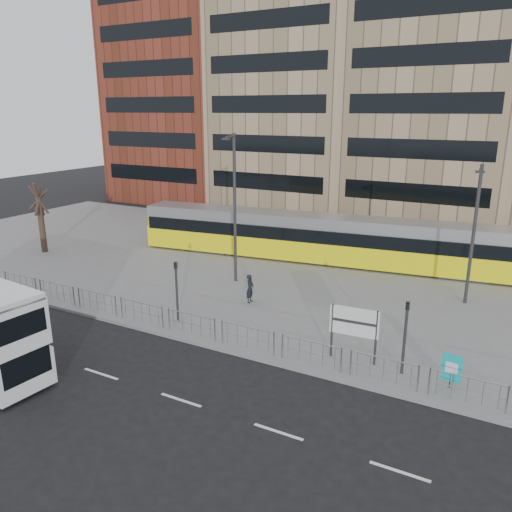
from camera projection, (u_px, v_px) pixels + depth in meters
The scene contains 15 objects.
ground at pixel (198, 345), 22.72m from camera, with size 120.00×120.00×0.00m, color black.
plaza at pixel (302, 271), 32.83m from camera, with size 64.00×24.00×0.15m, color slate.
kerb at pixel (199, 343), 22.74m from camera, with size 64.00×0.25×0.17m, color gray.
building_row at pixel (414, 81), 47.30m from camera, with size 70.40×18.40×31.20m.
pedestrian_barrier at pixel (241, 330), 21.95m from camera, with size 32.07×0.07×1.10m.
road_markings at pixel (160, 393), 18.88m from camera, with size 62.00×0.12×0.01m, color white.
tram at pixel (328, 239), 34.28m from camera, with size 27.48×6.10×3.23m.
station_sign at pixel (354, 324), 20.61m from camera, with size 2.06×0.24×2.37m.
ad_panel at pixel (451, 369), 18.77m from camera, with size 0.73×0.17×1.37m.
pedestrian at pixel (250, 289), 27.19m from camera, with size 0.58×0.38×1.58m, color black.
traffic_light_west at pixel (176, 284), 24.37m from camera, with size 0.21×0.24×3.10m.
traffic_light_east at pixel (406, 329), 19.39m from camera, with size 0.19×0.22×3.10m.
lamp_post_west at pixel (234, 204), 29.43m from camera, with size 0.45×1.04×8.90m.
lamp_post_east at pixel (474, 230), 26.12m from camera, with size 0.45×1.04×7.52m.
bare_tree at pixel (36, 181), 35.67m from camera, with size 4.03×4.03×7.14m.
Camera 1 is at (12.12, -16.92, 10.32)m, focal length 35.00 mm.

